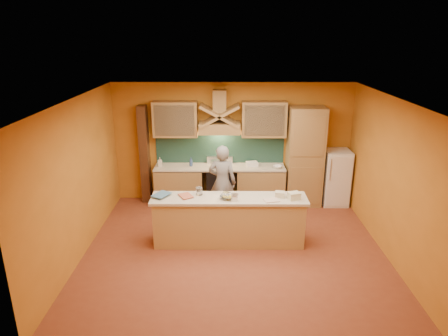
{
  "coord_description": "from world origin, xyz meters",
  "views": [
    {
      "loc": [
        -0.16,
        -6.54,
        3.84
      ],
      "look_at": [
        -0.2,
        0.9,
        1.32
      ],
      "focal_mm": 32.0,
      "sensor_mm": 36.0,
      "label": 1
    }
  ],
  "objects_px": {
    "stove": "(220,185)",
    "kitchen_scale": "(235,198)",
    "person": "(222,183)",
    "fridge": "(336,177)",
    "mixing_bowl": "(228,197)"
  },
  "relations": [
    {
      "from": "fridge",
      "to": "person",
      "type": "relative_size",
      "value": 0.79
    },
    {
      "from": "person",
      "to": "kitchen_scale",
      "type": "height_order",
      "value": "person"
    },
    {
      "from": "fridge",
      "to": "kitchen_scale",
      "type": "distance_m",
      "value": 3.16
    },
    {
      "from": "stove",
      "to": "kitchen_scale",
      "type": "distance_m",
      "value": 2.13
    },
    {
      "from": "stove",
      "to": "fridge",
      "type": "height_order",
      "value": "fridge"
    },
    {
      "from": "fridge",
      "to": "kitchen_scale",
      "type": "xyz_separation_m",
      "value": [
        -2.4,
        -2.03,
        0.34
      ]
    },
    {
      "from": "kitchen_scale",
      "to": "mixing_bowl",
      "type": "height_order",
      "value": "kitchen_scale"
    },
    {
      "from": "mixing_bowl",
      "to": "kitchen_scale",
      "type": "bearing_deg",
      "value": -32.4
    },
    {
      "from": "fridge",
      "to": "mixing_bowl",
      "type": "bearing_deg",
      "value": -142.12
    },
    {
      "from": "stove",
      "to": "fridge",
      "type": "xyz_separation_m",
      "value": [
        2.7,
        0.0,
        0.2
      ]
    },
    {
      "from": "kitchen_scale",
      "to": "person",
      "type": "bearing_deg",
      "value": 106.98
    },
    {
      "from": "stove",
      "to": "fridge",
      "type": "bearing_deg",
      "value": 0.0
    },
    {
      "from": "fridge",
      "to": "person",
      "type": "xyz_separation_m",
      "value": [
        -2.63,
        -0.8,
        0.17
      ]
    },
    {
      "from": "fridge",
      "to": "person",
      "type": "height_order",
      "value": "person"
    },
    {
      "from": "person",
      "to": "kitchen_scale",
      "type": "distance_m",
      "value": 1.27
    }
  ]
}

